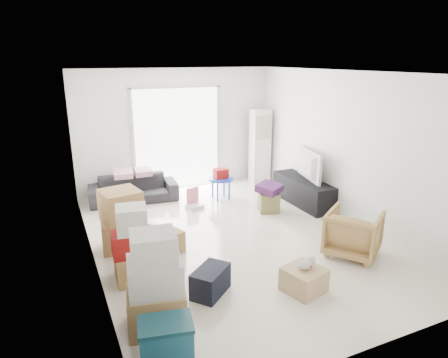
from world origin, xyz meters
name	(u,v)px	position (x,y,z in m)	size (l,w,h in m)	color
room_shell	(235,160)	(0.00, 0.00, 1.35)	(4.98, 6.48, 3.18)	silver
sliding_door	(177,135)	(0.00, 2.98, 1.24)	(2.10, 0.04, 2.33)	white
ac_tower	(260,146)	(1.95, 2.65, 0.88)	(0.45, 0.30, 1.75)	white
tv_console	(303,191)	(2.00, 0.90, 0.26)	(0.48, 1.59, 0.53)	black
television	(304,176)	(2.00, 0.90, 0.60)	(1.04, 0.60, 0.14)	black
sofa	(133,185)	(-1.16, 2.50, 0.35)	(1.81, 0.53, 0.71)	#26272C
pillow_left	(123,167)	(-1.34, 2.51, 0.76)	(0.34, 0.27, 0.11)	#E5A7BF
pillow_right	(143,165)	(-0.93, 2.50, 0.76)	(0.31, 0.25, 0.11)	#E5A7BF
armchair	(353,231)	(1.39, -1.27, 0.39)	(0.75, 0.70, 0.77)	tan
storage_bins	(167,349)	(-1.90, -2.47, 0.29)	(0.57, 0.45, 0.58)	navy
box_stack_a	(156,286)	(-1.80, -1.74, 0.52)	(0.72, 0.64, 1.15)	tan
box_stack_b	(134,248)	(-1.80, -0.60, 0.45)	(0.59, 0.54, 1.05)	tan
box_stack_c	(122,220)	(-1.77, 0.39, 0.47)	(0.70, 0.64, 0.96)	tan
loose_box	(167,242)	(-1.18, -0.03, 0.17)	(0.41, 0.41, 0.34)	tan
duffel_bag	(210,281)	(-1.00, -1.37, 0.17)	(0.54, 0.33, 0.35)	black
ottoman	(269,202)	(1.14, 0.81, 0.19)	(0.38, 0.38, 0.38)	olive
blanket	(269,190)	(1.14, 0.81, 0.45)	(0.41, 0.41, 0.14)	#4F2257
kids_table	(221,177)	(0.58, 1.87, 0.48)	(0.54, 0.54, 0.67)	#133ABF
toy_walker	(194,202)	(-0.13, 1.61, 0.11)	(0.37, 0.34, 0.40)	silver
wood_crate	(304,280)	(0.13, -1.80, 0.16)	(0.47, 0.47, 0.31)	tan
plush_bunny	(307,264)	(0.16, -1.80, 0.38)	(0.29, 0.16, 0.14)	#B2ADA8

